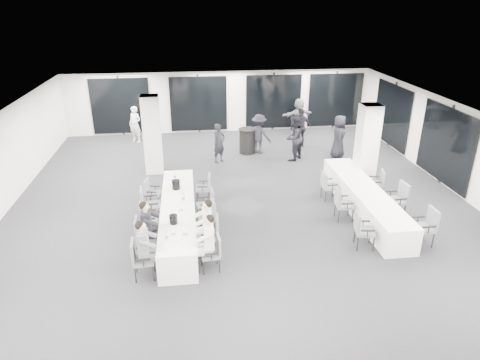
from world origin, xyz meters
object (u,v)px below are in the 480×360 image
at_px(chair_main_left_second, 143,234).
at_px(standing_guest_a, 219,141).
at_px(banquet_table_main, 178,217).
at_px(chair_side_left_mid, 342,202).
at_px(chair_side_left_near, 362,228).
at_px(chair_side_left_far, 327,184).
at_px(chair_main_right_second, 212,232).
at_px(standing_guest_f, 299,114).
at_px(ice_bucket_near, 173,219).
at_px(standing_guest_d, 301,125).
at_px(chair_main_left_near, 140,257).
at_px(standing_guest_b, 293,135).
at_px(chair_side_right_near, 426,224).
at_px(chair_main_right_mid, 209,215).
at_px(chair_main_right_fourth, 208,203).
at_px(banquet_table_side, 364,200).
at_px(standing_guest_c, 259,132).
at_px(chair_main_right_far, 205,186).
at_px(cocktail_table, 247,141).
at_px(chair_main_right_near, 214,251).
at_px(ice_bucket_far, 176,185).
at_px(standing_guest_e, 339,134).
at_px(chair_main_left_mid, 146,217).
at_px(standing_guest_g, 135,122).
at_px(chair_side_right_far, 378,182).
at_px(chair_main_left_fourth, 148,203).
at_px(chair_main_left_far, 151,191).

relative_size(chair_main_left_second, standing_guest_a, 0.57).
distance_m(banquet_table_main, chair_side_left_mid, 4.60).
distance_m(chair_side_left_near, chair_side_left_far, 2.80).
xyz_separation_m(chair_main_right_second, standing_guest_f, (4.63, 9.59, 0.37)).
height_order(chair_main_left_second, ice_bucket_near, chair_main_left_second).
xyz_separation_m(standing_guest_d, standing_guest_f, (0.38, 1.86, -0.01)).
xyz_separation_m(chair_main_left_near, standing_guest_b, (5.21, 7.03, 0.48)).
height_order(chair_side_left_far, chair_side_right_near, chair_side_right_near).
bearing_deg(chair_main_right_mid, chair_main_right_second, 173.08).
relative_size(chair_main_left_second, chair_main_right_fourth, 1.06).
bearing_deg(chair_main_left_near, chair_side_left_near, 93.79).
height_order(chair_main_left_second, chair_main_right_second, chair_main_left_second).
height_order(chair_main_left_near, chair_main_right_mid, chair_main_left_near).
relative_size(banquet_table_side, chair_side_left_mid, 5.27).
bearing_deg(chair_main_right_mid, chair_side_left_far, -75.30).
distance_m(standing_guest_c, standing_guest_d, 1.99).
relative_size(chair_main_right_fourth, chair_main_right_far, 1.07).
bearing_deg(chair_main_left_second, chair_side_left_near, 86.19).
distance_m(cocktail_table, standing_guest_c, 0.62).
distance_m(chair_main_right_near, ice_bucket_far, 3.18).
height_order(standing_guest_c, standing_guest_e, standing_guest_e).
bearing_deg(chair_main_right_second, standing_guest_b, -27.59).
bearing_deg(standing_guest_b, chair_main_left_mid, -0.33).
height_order(ice_bucket_near, ice_bucket_far, ice_bucket_far).
bearing_deg(chair_side_left_near, chair_side_right_near, 96.71).
xyz_separation_m(chair_side_left_near, chair_side_left_mid, (-0.00, 1.48, 0.01)).
relative_size(standing_guest_b, standing_guest_g, 1.14).
height_order(standing_guest_a, standing_guest_d, standing_guest_d).
relative_size(chair_side_left_near, standing_guest_f, 0.50).
bearing_deg(chair_side_right_near, chair_side_right_far, -0.24).
distance_m(banquet_table_side, chair_side_left_near, 2.05).
height_order(chair_main_right_fourth, standing_guest_a, standing_guest_a).
bearing_deg(chair_side_left_far, banquet_table_side, 39.54).
bearing_deg(chair_main_right_fourth, chair_main_left_mid, 104.63).
height_order(chair_main_right_mid, chair_side_right_far, chair_main_right_mid).
relative_size(standing_guest_e, ice_bucket_near, 8.36).
bearing_deg(standing_guest_a, chair_side_left_near, -102.19).
xyz_separation_m(cocktail_table, standing_guest_e, (3.48, -0.95, 0.44)).
distance_m(banquet_table_side, chair_main_left_fourth, 6.28).
relative_size(cocktail_table, chair_side_right_far, 1.15).
xyz_separation_m(chair_main_left_far, standing_guest_b, (5.20, 3.38, 0.52)).
height_order(chair_main_left_fourth, chair_main_right_near, chair_main_left_fourth).
relative_size(chair_main_left_mid, standing_guest_e, 0.47).
xyz_separation_m(chair_main_right_mid, chair_side_left_far, (3.77, 1.53, 0.01)).
relative_size(chair_main_left_near, standing_guest_c, 0.52).
xyz_separation_m(chair_main_left_far, standing_guest_e, (7.04, 3.47, 0.47)).
bearing_deg(chair_main_left_second, chair_main_left_near, 0.04).
distance_m(chair_main_left_near, chair_main_left_mid, 1.92).
height_order(chair_main_left_far, chair_main_right_second, chair_main_right_second).
height_order(chair_main_left_fourth, chair_side_left_mid, chair_main_left_fourth).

